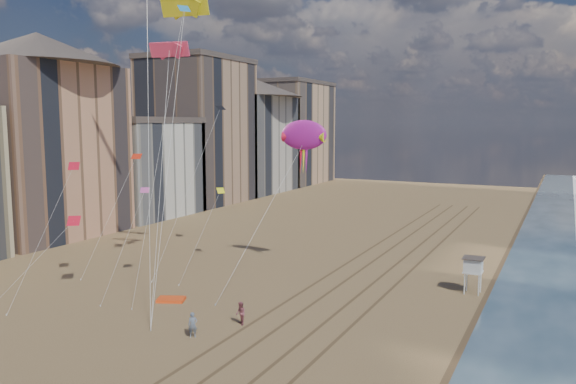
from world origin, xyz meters
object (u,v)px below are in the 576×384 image
object	(u,v)px
show_kite	(304,135)
kite_flyer_a	(193,325)
grounded_kite	(171,299)
kite_flyer_b	(241,313)
lifeguard_stand	(473,266)

from	to	relation	value
show_kite	kite_flyer_a	distance (m)	24.83
grounded_kite	kite_flyer_b	size ratio (longest dim) A/B	1.29
lifeguard_stand	kite_flyer_b	xyz separation A→B (m)	(-15.28, -16.95, -1.73)
show_kite	kite_flyer_a	world-z (taller)	show_kite
lifeguard_stand	show_kite	distance (m)	21.34
show_kite	kite_flyer_b	bearing A→B (deg)	-82.08
grounded_kite	show_kite	size ratio (longest dim) A/B	0.12
grounded_kite	kite_flyer_b	xyz separation A→B (m)	(8.78, -2.34, 0.80)
grounded_kite	show_kite	bearing A→B (deg)	43.04
kite_flyer_a	kite_flyer_b	xyz separation A→B (m)	(1.87, 3.82, -0.02)
kite_flyer_a	lifeguard_stand	bearing A→B (deg)	11.63
kite_flyer_a	kite_flyer_b	world-z (taller)	kite_flyer_a
lifeguard_stand	grounded_kite	bearing A→B (deg)	-148.71
show_kite	kite_flyer_a	size ratio (longest dim) A/B	10.28
grounded_kite	kite_flyer_a	world-z (taller)	kite_flyer_a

